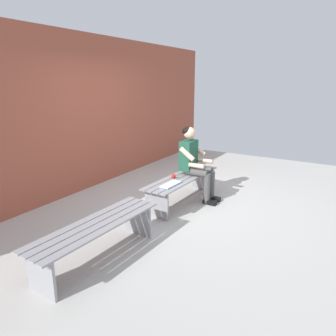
% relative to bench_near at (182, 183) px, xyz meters
% --- Properties ---
extents(ground_plane, '(10.00, 7.00, 0.04)m').
position_rel_bench_near_xyz_m(ground_plane, '(1.02, 1.00, -0.36)').
color(ground_plane, '#B2B2AD').
extents(brick_wall, '(9.50, 0.24, 2.81)m').
position_rel_bench_near_xyz_m(brick_wall, '(0.50, -2.02, 1.06)').
color(brick_wall, '#9E4C38').
rests_on(brick_wall, ground).
extents(bench_near, '(1.75, 0.53, 0.45)m').
position_rel_bench_near_xyz_m(bench_near, '(0.00, 0.00, 0.00)').
color(bench_near, gray).
rests_on(bench_near, ground).
extents(bench_far, '(1.74, 0.53, 0.45)m').
position_rel_bench_near_xyz_m(bench_far, '(2.04, 0.00, -0.00)').
color(bench_far, gray).
rests_on(bench_far, ground).
extents(person_seated, '(0.50, 0.69, 1.26)m').
position_rel_bench_near_xyz_m(person_seated, '(-0.25, 0.10, 0.35)').
color(person_seated, '#1E513D').
rests_on(person_seated, ground).
extents(apple, '(0.07, 0.07, 0.07)m').
position_rel_bench_near_xyz_m(apple, '(0.14, -0.09, 0.14)').
color(apple, red).
rests_on(apple, bench_near).
extents(book_open, '(0.42, 0.17, 0.02)m').
position_rel_bench_near_xyz_m(book_open, '(0.46, 0.05, 0.12)').
color(book_open, white).
rests_on(book_open, bench_near).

